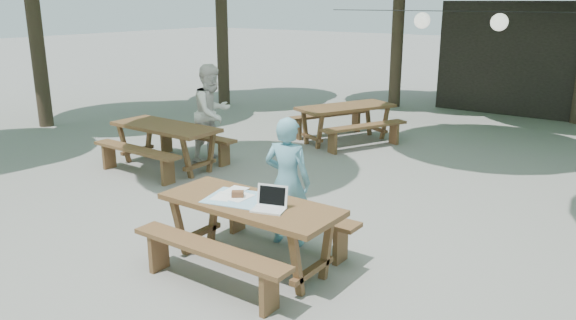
# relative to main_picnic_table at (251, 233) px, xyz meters

# --- Properties ---
(ground) EXTENTS (80.00, 80.00, 0.00)m
(ground) POSITION_rel_main_picnic_table_xyz_m (0.60, 1.29, -0.39)
(ground) COLOR slate
(ground) RESTS_ON ground
(pavilion) EXTENTS (6.00, 3.00, 2.80)m
(pavilion) POSITION_rel_main_picnic_table_xyz_m (1.10, 11.79, 1.01)
(pavilion) COLOR black
(pavilion) RESTS_ON ground
(main_picnic_table) EXTENTS (2.00, 1.58, 0.75)m
(main_picnic_table) POSITION_rel_main_picnic_table_xyz_m (0.00, 0.00, 0.00)
(main_picnic_table) COLOR #4C361B
(main_picnic_table) RESTS_ON ground
(picnic_table_nw) EXTENTS (2.02, 1.62, 0.75)m
(picnic_table_nw) POSITION_rel_main_picnic_table_xyz_m (-3.60, 2.10, 0.00)
(picnic_table_nw) COLOR #4C361B
(picnic_table_nw) RESTS_ON ground
(picnic_table_far_w) EXTENTS (2.23, 2.39, 0.75)m
(picnic_table_far_w) POSITION_rel_main_picnic_table_xyz_m (-1.99, 5.51, 0.00)
(picnic_table_far_w) COLOR #4C361B
(picnic_table_far_w) RESTS_ON ground
(woman) EXTENTS (0.63, 0.49, 1.55)m
(woman) POSITION_rel_main_picnic_table_xyz_m (-0.03, 0.73, 0.39)
(woman) COLOR #65A3B9
(woman) RESTS_ON ground
(second_person) EXTENTS (0.68, 0.86, 1.74)m
(second_person) POSITION_rel_main_picnic_table_xyz_m (-3.26, 2.93, 0.48)
(second_person) COLOR white
(second_person) RESTS_ON ground
(laptop) EXTENTS (0.39, 0.35, 0.24)m
(laptop) POSITION_rel_main_picnic_table_xyz_m (0.31, -0.04, 0.42)
(laptop) COLOR white
(laptop) RESTS_ON main_picnic_table
(tabletop_clutter) EXTENTS (0.76, 0.69, 0.08)m
(tabletop_clutter) POSITION_rel_main_picnic_table_xyz_m (-0.18, 0.01, 0.37)
(tabletop_clutter) COLOR #3996C4
(tabletop_clutter) RESTS_ON main_picnic_table
(paper_lanterns) EXTENTS (9.00, 0.34, 0.38)m
(paper_lanterns) POSITION_rel_main_picnic_table_xyz_m (0.41, 7.29, 2.02)
(paper_lanterns) COLOR black
(paper_lanterns) RESTS_ON ground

